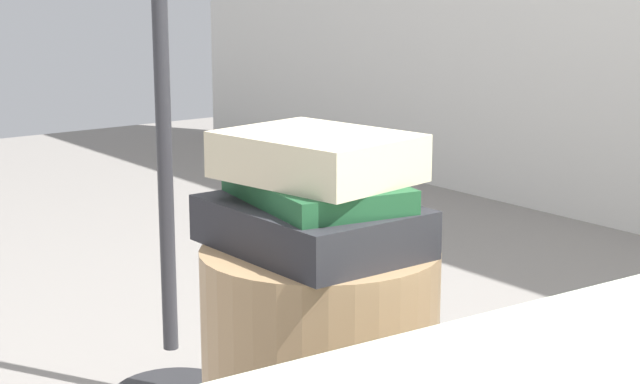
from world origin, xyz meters
TOP-DOWN VIEW (x-y plane):
  - book_charcoal at (-0.01, -0.01)m, footprint 0.29×0.21m
  - book_forest at (-0.01, 0.00)m, footprint 0.28×0.21m
  - book_cream at (-0.01, -0.00)m, footprint 0.27×0.22m

SIDE VIEW (x-z plane):
  - book_charcoal at x=-0.01m, z-range 0.48..0.54m
  - book_forest at x=-0.01m, z-range 0.54..0.57m
  - book_cream at x=-0.01m, z-range 0.57..0.63m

